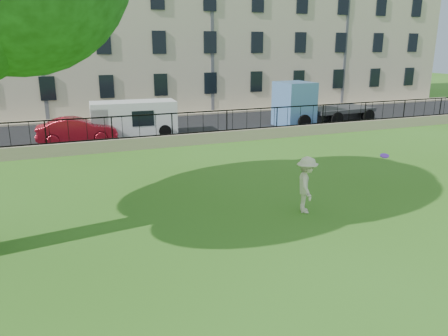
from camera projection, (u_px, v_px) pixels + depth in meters
name	position (u px, v px, depth m)	size (l,w,h in m)	color
ground	(287.00, 240.00, 11.74)	(120.00, 120.00, 0.00)	#376E1A
retaining_wall	(173.00, 141.00, 22.42)	(50.00, 0.40, 0.60)	gray
iron_railing	(172.00, 124.00, 22.19)	(50.00, 0.05, 1.13)	black
street	(153.00, 130.00, 26.72)	(60.00, 9.00, 0.01)	black
sidewalk	(138.00, 117.00, 31.36)	(60.00, 1.40, 0.12)	gray
building_row	(120.00, 20.00, 34.57)	(56.40, 10.40, 13.80)	#C1AD99
man	(306.00, 185.00, 13.48)	(1.15, 0.66, 1.78)	beige
frisbee	(385.00, 156.00, 13.65)	(0.27, 0.27, 0.03)	#7A28E5
red_sedan	(77.00, 130.00, 23.13)	(1.42, 4.08, 1.35)	#B01525
white_van	(134.00, 119.00, 24.81)	(4.70, 1.83, 1.97)	silver
blue_truck	(324.00, 102.00, 28.64)	(6.66, 2.36, 2.79)	#4E7CB8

